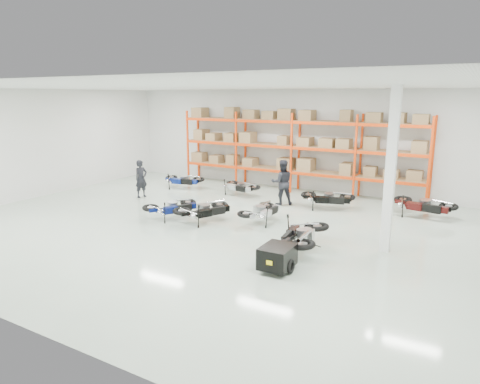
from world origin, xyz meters
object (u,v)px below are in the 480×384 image
Objects in this scene: trailer at (277,257)px; moto_back_d at (423,201)px; moto_silver_left at (262,208)px; moto_black_far_left at (204,207)px; person_back at (282,182)px; moto_blue_centre at (172,204)px; moto_back_b at (240,184)px; moto_touring_right at (302,230)px; moto_back_a at (183,178)px; person_left at (141,179)px; moto_back_c at (327,195)px.

moto_back_d is (2.45, 6.93, 0.20)m from trailer.
moto_silver_left is 0.93× the size of moto_black_far_left.
trailer is at bearing 125.54° from moto_silver_left.
person_back reaches higher than trailer.
moto_blue_centre is 5.70m from trailer.
person_back is at bearing -88.85° from moto_back_b.
moto_touring_right is 1.17× the size of moto_back_a.
person_back is (-2.65, 6.11, 0.52)m from trailer.
moto_blue_centre is at bearing 23.69° from moto_silver_left.
moto_silver_left is at bearing -131.49° from moto_blue_centre.
person_left reaches higher than moto_back_a.
moto_back_c reaches higher than moto_back_a.
moto_touring_right is 5.24m from person_back.
moto_back_c is 1.83m from person_back.
person_left is at bearing 90.66° from moto_back_c.
moto_black_far_left is 1.17× the size of trailer.
moto_touring_right is at bearing -168.10° from moto_black_far_left.
moto_back_b is 0.91× the size of moto_back_c.
moto_black_far_left is 3.78m from person_back.
moto_touring_right is 1.12× the size of moto_back_c.
moto_back_a is 1.05× the size of moto_back_b.
moto_back_a is 10.33m from moto_back_d.
moto_back_b is at bearing -97.50° from moto_back_a.
person_left is (-8.33, 2.71, 0.19)m from moto_touring_right.
person_back is at bearing -83.98° from moto_black_far_left.
trailer is 6.44m from moto_back_c.
moto_touring_right is at bearing -95.73° from person_left.
moto_touring_right is (5.17, -0.80, 0.08)m from moto_blue_centre.
trailer is at bearing 172.90° from moto_back_c.
moto_back_a is 7.00m from moto_back_c.
moto_back_d is at bearing -121.20° from moto_blue_centre.
moto_blue_centre is 5.86m from moto_back_c.
moto_silver_left is 0.99× the size of moto_back_a.
moto_silver_left is at bearing 121.52° from trailer.
moto_touring_right reaches higher than moto_back_b.
person_back is (2.25, -0.56, 0.40)m from moto_back_b.
moto_blue_centre is 0.97× the size of moto_back_c.
person_back is at bearing 109.04° from moto_back_d.
moto_black_far_left is 1.11× the size of moto_back_b.
moto_back_c is at bearing 153.90° from person_back.
moto_touring_right is 1.22× the size of moto_back_b.
moto_blue_centre is at bearing -168.45° from moto_back_b.
person_back reaches higher than moto_back_b.
moto_silver_left is 6.18m from person_left.
moto_back_b is at bearing -48.71° from person_back.
moto_back_c is (4.03, -0.30, 0.05)m from moto_back_b.
moto_touring_right is 1.29× the size of trailer.
person_left is (-3.16, 1.90, 0.27)m from moto_blue_centre.
trailer is 7.35m from moto_back_d.
trailer is at bearing 78.82° from person_back.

